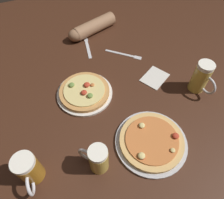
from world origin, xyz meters
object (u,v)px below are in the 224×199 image
object	(u,v)px
beer_mug_amber	(98,159)
beer_mug_dark	(201,78)
napkin_folded	(155,77)
beer_mug_pale	(29,170)
knife_right	(87,46)
diner_arm	(91,28)
pizza_plate_far	(85,92)
pizza_plate_near	(151,141)
fork_left	(124,54)

from	to	relation	value
beer_mug_amber	beer_mug_dark	bearing A→B (deg)	15.58
beer_mug_amber	napkin_folded	xyz separation A→B (m)	(0.45, 0.32, -0.07)
beer_mug_pale	napkin_folded	xyz separation A→B (m)	(0.70, 0.26, -0.07)
knife_right	diner_arm	world-z (taller)	diner_arm
pizza_plate_far	napkin_folded	bearing A→B (deg)	-7.02
beer_mug_amber	beer_mug_pale	xyz separation A→B (m)	(-0.25, 0.06, 0.00)
beer_mug_dark	pizza_plate_near	bearing A→B (deg)	-155.07
pizza_plate_near	beer_mug_amber	xyz separation A→B (m)	(-0.24, 0.00, 0.05)
beer_mug_dark	fork_left	bearing A→B (deg)	120.70
beer_mug_amber	knife_right	xyz separation A→B (m)	(0.21, 0.72, -0.07)
pizza_plate_near	beer_mug_dark	distance (m)	0.41
beer_mug_dark	diner_arm	bearing A→B (deg)	117.35
napkin_folded	beer_mug_pale	bearing A→B (deg)	-159.63
pizza_plate_near	beer_mug_amber	bearing A→B (deg)	179.79
napkin_folded	knife_right	world-z (taller)	napkin_folded
pizza_plate_far	beer_mug_pale	distance (m)	0.44
pizza_plate_near	beer_mug_amber	world-z (taller)	beer_mug_amber
beer_mug_dark	napkin_folded	size ratio (longest dim) A/B	1.20
pizza_plate_far	beer_mug_amber	bearing A→B (deg)	-100.69
diner_arm	beer_mug_pale	bearing A→B (deg)	-124.03
knife_right	pizza_plate_far	bearing A→B (deg)	-111.60
diner_arm	napkin_folded	bearing A→B (deg)	-70.29
pizza_plate_near	beer_mug_pale	bearing A→B (deg)	172.68
pizza_plate_far	diner_arm	world-z (taller)	diner_arm
pizza_plate_near	napkin_folded	distance (m)	0.38
beer_mug_pale	knife_right	xyz separation A→B (m)	(0.45, 0.65, -0.07)
pizza_plate_far	knife_right	size ratio (longest dim) A/B	1.25
pizza_plate_near	beer_mug_pale	xyz separation A→B (m)	(-0.49, 0.06, 0.06)
knife_right	diner_arm	bearing A→B (deg)	59.86
napkin_folded	beer_mug_dark	bearing A→B (deg)	-43.55
beer_mug_amber	fork_left	distance (m)	0.68
pizza_plate_near	pizza_plate_far	size ratio (longest dim) A/B	1.10
pizza_plate_near	beer_mug_dark	xyz separation A→B (m)	(0.37, 0.17, 0.07)
fork_left	pizza_plate_far	bearing A→B (deg)	-148.95
pizza_plate_far	pizza_plate_near	bearing A→B (deg)	-64.88
pizza_plate_far	beer_mug_dark	size ratio (longest dim) A/B	1.67
beer_mug_dark	beer_mug_amber	distance (m)	0.63
pizza_plate_near	beer_mug_dark	bearing A→B (deg)	24.93
napkin_folded	pizza_plate_far	bearing A→B (deg)	172.98
beer_mug_pale	napkin_folded	size ratio (longest dim) A/B	1.04
knife_right	diner_arm	distance (m)	0.13
pizza_plate_far	knife_right	world-z (taller)	pizza_plate_far
beer_mug_pale	diner_arm	size ratio (longest dim) A/B	0.43
pizza_plate_far	beer_mug_dark	world-z (taller)	beer_mug_dark
pizza_plate_near	beer_mug_amber	distance (m)	0.25
beer_mug_pale	fork_left	bearing A→B (deg)	38.26
pizza_plate_near	diner_arm	bearing A→B (deg)	87.99
pizza_plate_far	napkin_folded	size ratio (longest dim) A/B	1.99
pizza_plate_far	beer_mug_amber	xyz separation A→B (m)	(-0.07, -0.37, 0.05)
pizza_plate_near	beer_mug_pale	world-z (taller)	beer_mug_pale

